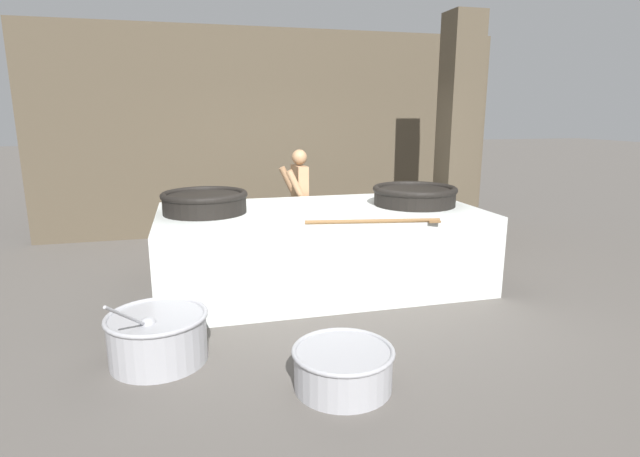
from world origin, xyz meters
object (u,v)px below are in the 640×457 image
at_px(giant_wok_near, 205,201).
at_px(prep_bowl_vegetables, 158,335).
at_px(giant_wok_far, 414,195).
at_px(cook, 299,199).
at_px(prep_bowl_meat, 343,366).

distance_m(giant_wok_near, prep_bowl_vegetables, 1.88).
relative_size(giant_wok_far, prep_bowl_vegetables, 1.00).
height_order(giant_wok_near, giant_wok_far, giant_wok_near).
relative_size(cook, prep_bowl_vegetables, 1.50).
height_order(giant_wok_near, prep_bowl_vegetables, giant_wok_near).
bearing_deg(prep_bowl_meat, giant_wok_far, 55.01).
height_order(cook, prep_bowl_vegetables, cook).
xyz_separation_m(cook, prep_bowl_vegetables, (-1.79, -2.77, -0.59)).
bearing_deg(cook, giant_wok_far, 130.69).
relative_size(giant_wok_near, prep_bowl_meat, 1.25).
distance_m(giant_wok_near, prep_bowl_meat, 2.70).
xyz_separation_m(giant_wok_near, giant_wok_far, (2.48, -0.12, -0.01)).
height_order(giant_wok_far, cook, cook).
bearing_deg(giant_wok_near, prep_bowl_vegetables, -105.96).
xyz_separation_m(giant_wok_near, prep_bowl_vegetables, (-0.47, -1.63, -0.81)).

